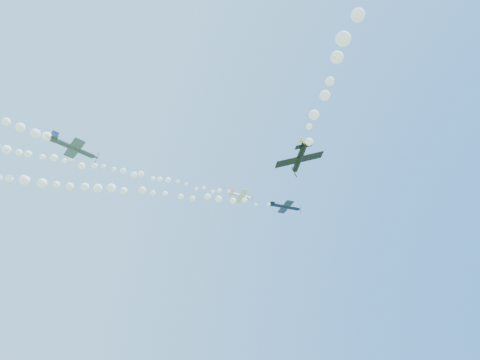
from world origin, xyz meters
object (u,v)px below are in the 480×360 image
plane_black (299,159)px  plane_navy (285,207)px  plane_grey (74,148)px  plane_white (241,196)px

plane_black → plane_navy: bearing=-10.1°
plane_navy → plane_grey: plane_navy is taller
plane_grey → plane_black: bearing=-47.6°
plane_navy → plane_grey: bearing=-151.6°
plane_navy → plane_grey: 47.56m
plane_white → plane_navy: 12.77m
plane_grey → plane_black: 35.12m
plane_navy → plane_black: bearing=-105.3°
plane_white → plane_black: plane_white is taller
plane_white → plane_grey: 45.65m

